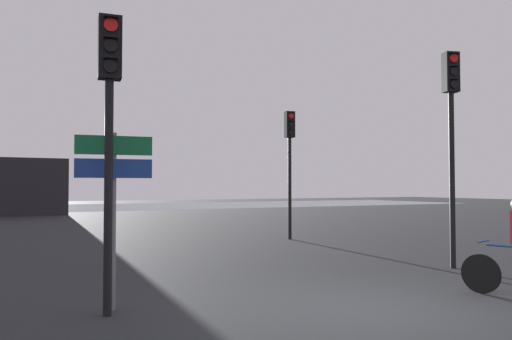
{
  "coord_description": "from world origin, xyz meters",
  "views": [
    {
      "loc": [
        -4.94,
        -5.55,
        1.8
      ],
      "look_at": [
        0.5,
        5.0,
        2.2
      ],
      "focal_mm": 35.0,
      "sensor_mm": 36.0,
      "label": 1
    }
  ],
  "objects_px": {
    "direction_sign_post": "(114,187)",
    "traffic_light_near_right": "(451,119)",
    "traffic_light_near_left": "(109,106)",
    "traffic_light_far_right": "(290,150)"
  },
  "relations": [
    {
      "from": "traffic_light_far_right",
      "to": "direction_sign_post",
      "type": "height_order",
      "value": "traffic_light_far_right"
    },
    {
      "from": "traffic_light_near_left",
      "to": "traffic_light_near_right",
      "type": "distance_m",
      "value": 7.64
    },
    {
      "from": "traffic_light_near_right",
      "to": "direction_sign_post",
      "type": "bearing_deg",
      "value": 20.08
    },
    {
      "from": "traffic_light_far_right",
      "to": "direction_sign_post",
      "type": "relative_size",
      "value": 1.69
    },
    {
      "from": "traffic_light_near_right",
      "to": "traffic_light_near_left",
      "type": "bearing_deg",
      "value": 22.16
    },
    {
      "from": "direction_sign_post",
      "to": "traffic_light_near_right",
      "type": "bearing_deg",
      "value": -168.31
    },
    {
      "from": "traffic_light_near_right",
      "to": "direction_sign_post",
      "type": "height_order",
      "value": "traffic_light_near_right"
    },
    {
      "from": "traffic_light_near_left",
      "to": "direction_sign_post",
      "type": "bearing_deg",
      "value": -108.02
    },
    {
      "from": "traffic_light_near_left",
      "to": "direction_sign_post",
      "type": "height_order",
      "value": "traffic_light_near_left"
    },
    {
      "from": "traffic_light_near_right",
      "to": "traffic_light_far_right",
      "type": "height_order",
      "value": "traffic_light_near_right"
    }
  ]
}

